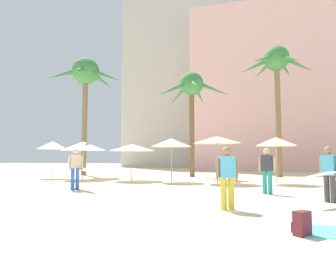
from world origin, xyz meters
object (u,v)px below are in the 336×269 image
object	(u,v)px
palm_tree_right	(86,77)
person_near_right	(227,175)
cafe_umbrella_0	(217,140)
person_near_left	(267,169)
person_far_left	(77,167)
cafe_umbrella_3	(83,146)
person_mid_right	(330,172)
palm_tree_far_left	(276,68)
cafe_umbrella_1	(171,143)
cafe_umbrella_2	(276,142)
backpack	(302,224)
palm_tree_center	(192,91)
cafe_umbrella_5	(53,145)
cafe_umbrella_7	(132,148)

from	to	relation	value
palm_tree_right	person_near_right	bearing A→B (deg)	-46.21
cafe_umbrella_0	person_near_left	bearing A→B (deg)	-60.83
cafe_umbrella_0	person_near_left	xyz separation A→B (m)	(2.42, -4.34, -1.36)
person_far_left	person_near_left	world-z (taller)	person_far_left
cafe_umbrella_3	person_mid_right	distance (m)	14.10
palm_tree_far_left	cafe_umbrella_1	size ratio (longest dim) A/B	3.83
cafe_umbrella_0	person_near_right	world-z (taller)	cafe_umbrella_0
palm_tree_far_left	cafe_umbrella_3	bearing A→B (deg)	-153.21
cafe_umbrella_1	cafe_umbrella_3	bearing A→B (deg)	177.41
person_near_right	cafe_umbrella_2	bearing A→B (deg)	-35.15
person_near_right	backpack	bearing A→B (deg)	-171.37
palm_tree_center	cafe_umbrella_2	size ratio (longest dim) A/B	3.10
person_mid_right	person_near_right	distance (m)	3.47
cafe_umbrella_0	cafe_umbrella_5	distance (m)	10.87
palm_tree_center	palm_tree_far_left	bearing A→B (deg)	14.47
cafe_umbrella_3	cafe_umbrella_0	bearing A→B (deg)	-1.98
cafe_umbrella_2	person_near_right	size ratio (longest dim) A/B	1.48
palm_tree_right	cafe_umbrella_3	size ratio (longest dim) A/B	3.36
palm_tree_center	person_near_right	distance (m)	14.45
palm_tree_right	cafe_umbrella_7	size ratio (longest dim) A/B	3.35
palm_tree_right	person_far_left	size ratio (longest dim) A/B	3.63
cafe_umbrella_1	person_far_left	distance (m)	5.87
cafe_umbrella_5	person_mid_right	bearing A→B (deg)	-24.56
cafe_umbrella_0	cafe_umbrella_2	xyz separation A→B (m)	(2.98, 0.49, -0.12)
cafe_umbrella_0	person_far_left	xyz separation A→B (m)	(-5.20, -5.06, -1.36)
cafe_umbrella_0	cafe_umbrella_3	size ratio (longest dim) A/B	0.93
cafe_umbrella_0	person_far_left	bearing A→B (deg)	-135.79
palm_tree_center	person_far_left	xyz separation A→B (m)	(-2.80, -9.77, -5.18)
cafe_umbrella_5	person_far_left	distance (m)	8.13
cafe_umbrella_1	cafe_umbrella_2	distance (m)	5.55
cafe_umbrella_5	person_near_left	world-z (taller)	cafe_umbrella_5
cafe_umbrella_2	cafe_umbrella_0	bearing A→B (deg)	-170.73
palm_tree_right	cafe_umbrella_3	xyz separation A→B (m)	(2.74, -4.41, -5.69)
cafe_umbrella_7	person_near_right	xyz separation A→B (m)	(6.40, -8.55, -1.04)
palm_tree_far_left	person_mid_right	size ratio (longest dim) A/B	3.95
backpack	cafe_umbrella_7	bearing A→B (deg)	-14.15
person_near_right	cafe_umbrella_1	bearing A→B (deg)	0.69
palm_tree_center	palm_tree_right	world-z (taller)	palm_tree_right
cafe_umbrella_0	backpack	size ratio (longest dim) A/B	6.12
cafe_umbrella_7	palm_tree_right	bearing A→B (deg)	143.85
palm_tree_center	backpack	distance (m)	17.13
cafe_umbrella_0	cafe_umbrella_1	bearing A→B (deg)	179.42
person_near_left	person_far_left	bearing A→B (deg)	-70.43
cafe_umbrella_7	backpack	distance (m)	13.49
backpack	person_mid_right	bearing A→B (deg)	-67.28
backpack	palm_tree_center	bearing A→B (deg)	-31.22
cafe_umbrella_5	cafe_umbrella_7	world-z (taller)	cafe_umbrella_5
cafe_umbrella_2	person_near_left	size ratio (longest dim) A/B	1.42
palm_tree_far_left	person_far_left	xyz separation A→B (m)	(-8.63, -11.27, -6.74)
palm_tree_right	cafe_umbrella_5	xyz separation A→B (m)	(0.19, -4.03, -5.60)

